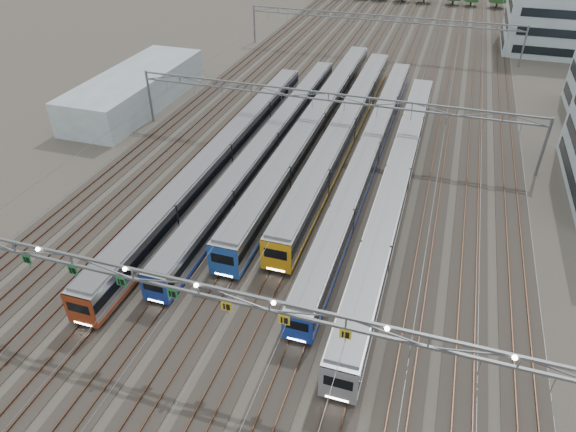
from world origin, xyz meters
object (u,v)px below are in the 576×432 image
(train_c, at_px, (314,124))
(west_shed, at_px, (136,89))
(train_f, at_px, (397,180))
(gantry_near, at_px, (197,292))
(gantry_far, at_px, (381,23))
(depot_bldg_north, at_px, (564,15))
(train_a, at_px, (222,155))
(train_b, at_px, (269,143))
(train_d, at_px, (344,130))
(train_e, at_px, (369,152))
(gantry_mid, at_px, (328,103))

(train_c, bearing_deg, west_shed, 173.66)
(train_f, xyz_separation_m, gantry_near, (-11.30, -29.59, 4.90))
(gantry_far, xyz_separation_m, depot_bldg_north, (35.94, 14.46, 0.84))
(train_a, height_order, train_c, train_c)
(train_c, height_order, west_shed, west_shed)
(gantry_near, bearing_deg, train_a, 111.16)
(train_b, relative_size, depot_bldg_north, 2.82)
(train_d, height_order, west_shed, west_shed)
(train_d, relative_size, train_e, 0.92)
(train_a, height_order, gantry_mid, gantry_mid)
(train_e, bearing_deg, depot_bldg_north, 65.32)
(train_d, xyz_separation_m, gantry_mid, (-2.25, -1.05, 4.08))
(gantry_near, bearing_deg, depot_bldg_north, 70.13)
(train_f, bearing_deg, train_e, 124.84)
(train_f, height_order, depot_bldg_north, depot_bldg_north)
(depot_bldg_north, bearing_deg, gantry_far, -158.08)
(gantry_far, bearing_deg, train_d, -87.07)
(train_f, distance_m, gantry_mid, 15.97)
(train_c, height_order, train_f, train_c)
(depot_bldg_north, height_order, west_shed, depot_bldg_north)
(train_b, relative_size, train_d, 1.03)
(train_c, height_order, depot_bldg_north, depot_bldg_north)
(gantry_mid, xyz_separation_m, gantry_far, (0.00, 45.00, 0.00))
(train_d, relative_size, gantry_mid, 1.07)
(train_b, relative_size, gantry_near, 1.10)
(train_f, height_order, gantry_near, gantry_near)
(train_b, distance_m, west_shed, 28.98)
(train_b, xyz_separation_m, gantry_far, (6.75, 50.43, 4.41))
(gantry_near, height_order, gantry_mid, gantry_near)
(gantry_mid, bearing_deg, west_shed, 171.43)
(train_b, xyz_separation_m, train_f, (18.00, -5.10, 0.21))
(train_c, distance_m, gantry_near, 42.04)
(train_e, height_order, gantry_near, gantry_near)
(train_c, distance_m, west_shed, 31.69)
(train_a, relative_size, train_e, 0.90)
(train_d, bearing_deg, gantry_far, 92.93)
(west_shed, bearing_deg, gantry_mid, -8.57)
(train_c, relative_size, train_d, 1.09)
(train_f, bearing_deg, west_shed, 160.86)
(train_a, bearing_deg, gantry_mid, 44.79)
(train_b, distance_m, gantry_far, 51.08)
(train_b, height_order, train_d, train_d)
(gantry_mid, relative_size, depot_bldg_north, 2.56)
(train_a, bearing_deg, train_e, 21.53)
(gantry_far, bearing_deg, west_shed, -130.21)
(train_c, bearing_deg, depot_bldg_north, 56.58)
(train_b, relative_size, train_f, 1.00)
(train_e, xyz_separation_m, gantry_near, (-6.80, -36.05, 5.08))
(train_a, height_order, west_shed, west_shed)
(train_f, xyz_separation_m, west_shed, (-45.00, 15.62, 0.48))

